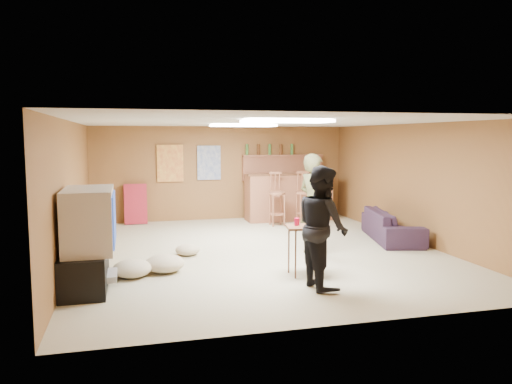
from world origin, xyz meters
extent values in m
plane|color=tan|center=(0.00, 0.00, 0.00)|extent=(7.00, 7.00, 0.00)
cube|color=silver|center=(0.00, 0.00, 2.20)|extent=(6.00, 7.00, 0.02)
cube|color=brown|center=(0.00, 3.50, 1.10)|extent=(6.00, 0.02, 2.20)
cube|color=brown|center=(0.00, -3.50, 1.10)|extent=(6.00, 0.02, 2.20)
cube|color=brown|center=(-3.00, 0.00, 1.10)|extent=(0.02, 7.00, 2.20)
cube|color=brown|center=(3.00, 0.00, 1.10)|extent=(0.02, 7.00, 2.20)
cube|color=black|center=(-2.72, -1.50, 0.25)|extent=(0.55, 1.30, 0.50)
cube|color=#B2B2B7|center=(-2.50, -1.50, 0.15)|extent=(0.35, 0.50, 0.08)
cube|color=#B2B2B7|center=(-2.65, -1.50, 0.90)|extent=(0.60, 1.10, 0.80)
cube|color=navy|center=(-2.34, -1.50, 0.90)|extent=(0.02, 0.95, 0.65)
cube|color=brown|center=(1.50, 2.95, 0.55)|extent=(2.00, 0.60, 1.10)
cube|color=#462716|center=(1.50, 2.70, 1.10)|extent=(2.10, 0.12, 0.05)
cube|color=brown|center=(1.50, 3.40, 1.50)|extent=(2.00, 0.18, 0.05)
cube|color=brown|center=(1.50, 3.42, 1.20)|extent=(2.00, 0.14, 0.60)
cube|color=#BF3F26|center=(-1.20, 3.46, 1.35)|extent=(0.60, 0.03, 0.85)
cube|color=#334C99|center=(-0.30, 3.46, 1.35)|extent=(0.55, 0.03, 0.80)
cube|color=#A91F30|center=(-2.00, 3.30, 0.45)|extent=(0.50, 0.26, 0.91)
cube|color=white|center=(0.00, -1.50, 2.17)|extent=(1.20, 0.60, 0.04)
cube|color=white|center=(0.00, 1.20, 2.17)|extent=(1.20, 0.60, 0.04)
imported|color=brown|center=(0.82, -0.44, 0.84)|extent=(0.59, 0.72, 1.68)
imported|color=black|center=(0.27, -2.19, 0.80)|extent=(0.65, 0.81, 1.59)
imported|color=black|center=(2.70, 0.28, 0.28)|extent=(1.19, 2.05, 0.56)
cube|color=#462716|center=(0.26, -1.60, 0.35)|extent=(0.61, 0.52, 0.70)
cylinder|color=#B00B2D|center=(0.15, -1.53, 0.76)|extent=(0.09, 0.09, 0.10)
cylinder|color=#B00B2D|center=(0.33, -1.65, 0.76)|extent=(0.09, 0.09, 0.11)
cylinder|color=navy|center=(0.41, -1.48, 0.75)|extent=(0.08, 0.08, 0.10)
ellipsoid|color=tan|center=(-1.67, -0.96, 0.13)|extent=(0.68, 0.68, 0.26)
ellipsoid|color=tan|center=(-1.23, 0.01, 0.09)|extent=(0.51, 0.51, 0.18)
ellipsoid|color=tan|center=(-2.13, -1.11, 0.12)|extent=(0.58, 0.58, 0.24)
camera|label=1|loc=(-2.15, -8.14, 1.95)|focal=35.00mm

